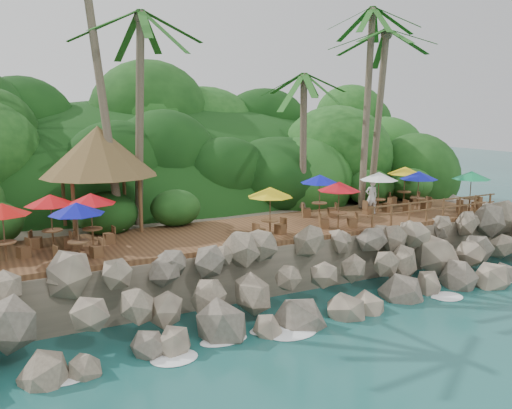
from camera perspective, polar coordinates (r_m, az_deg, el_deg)
ground at (r=20.14m, az=8.11°, el=-12.35°), size 140.00×140.00×0.00m
land_base at (r=33.57m, az=-7.92°, el=-1.21°), size 32.00×25.20×2.10m
jungle_hill at (r=40.78m, az=-11.45°, el=-0.75°), size 44.80×28.00×15.40m
seawall at (r=21.29m, az=5.03°, el=-7.71°), size 29.00×4.00×2.30m
terrace at (r=24.34m, az=0.00°, el=-2.78°), size 26.00×5.00×0.20m
jungle_foliage at (r=32.88m, az=-7.29°, el=-3.31°), size 44.00×16.00×12.00m
foam_line at (r=20.36m, az=7.61°, el=-11.99°), size 25.20×0.80×0.06m
palms at (r=26.48m, az=-3.50°, el=20.22°), size 27.13×7.19×13.49m
palapa at (r=24.76m, az=-16.33°, el=5.44°), size 5.11×5.11×4.60m
dining_clusters at (r=24.22m, az=2.63°, el=1.62°), size 24.06×5.15×2.11m
railing at (r=27.45m, az=18.45°, el=-0.30°), size 8.30×0.10×1.00m
waiter at (r=28.08m, az=12.13°, el=0.80°), size 0.72×0.55×1.76m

